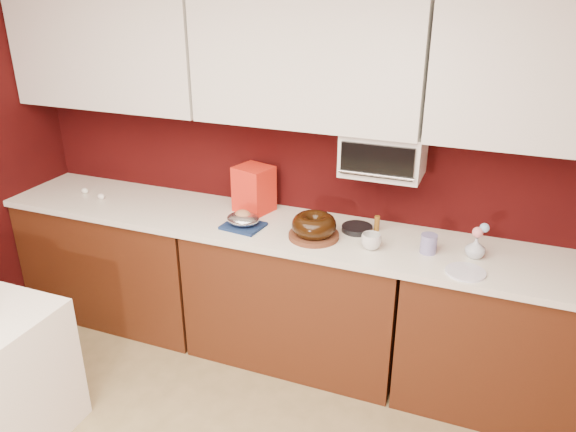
{
  "coord_description": "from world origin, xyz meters",
  "views": [
    {
      "loc": [
        1.06,
        -0.91,
        2.31
      ],
      "look_at": [
        -0.02,
        1.84,
        1.02
      ],
      "focal_mm": 35.0,
      "sensor_mm": 36.0,
      "label": 1
    }
  ],
  "objects_px": {
    "bundt_cake": "(314,225)",
    "coffee_mug": "(371,240)",
    "flower_vase": "(476,247)",
    "toaster_oven": "(384,153)",
    "foil_ham_nest": "(243,219)",
    "blue_jar": "(429,244)",
    "pandoro_box": "(254,189)"
  },
  "relations": [
    {
      "from": "foil_ham_nest",
      "to": "flower_vase",
      "type": "bearing_deg",
      "value": 4.67
    },
    {
      "from": "toaster_oven",
      "to": "flower_vase",
      "type": "height_order",
      "value": "toaster_oven"
    },
    {
      "from": "flower_vase",
      "to": "foil_ham_nest",
      "type": "bearing_deg",
      "value": -175.33
    },
    {
      "from": "toaster_oven",
      "to": "blue_jar",
      "type": "distance_m",
      "value": 0.56
    },
    {
      "from": "pandoro_box",
      "to": "coffee_mug",
      "type": "distance_m",
      "value": 0.88
    },
    {
      "from": "toaster_oven",
      "to": "blue_jar",
      "type": "xyz_separation_m",
      "value": [
        0.32,
        -0.19,
        -0.42
      ]
    },
    {
      "from": "bundt_cake",
      "to": "coffee_mug",
      "type": "height_order",
      "value": "bundt_cake"
    },
    {
      "from": "bundt_cake",
      "to": "coffee_mug",
      "type": "xyz_separation_m",
      "value": [
        0.34,
        -0.02,
        -0.03
      ]
    },
    {
      "from": "coffee_mug",
      "to": "flower_vase",
      "type": "relative_size",
      "value": 0.85
    },
    {
      "from": "pandoro_box",
      "to": "blue_jar",
      "type": "relative_size",
      "value": 2.75
    },
    {
      "from": "toaster_oven",
      "to": "flower_vase",
      "type": "distance_m",
      "value": 0.71
    },
    {
      "from": "foil_ham_nest",
      "to": "coffee_mug",
      "type": "relative_size",
      "value": 1.86
    },
    {
      "from": "toaster_oven",
      "to": "foil_ham_nest",
      "type": "xyz_separation_m",
      "value": [
        -0.76,
        -0.27,
        -0.42
      ]
    },
    {
      "from": "bundt_cake",
      "to": "pandoro_box",
      "type": "distance_m",
      "value": 0.55
    },
    {
      "from": "coffee_mug",
      "to": "flower_vase",
      "type": "bearing_deg",
      "value": 10.88
    },
    {
      "from": "toaster_oven",
      "to": "blue_jar",
      "type": "height_order",
      "value": "toaster_oven"
    },
    {
      "from": "pandoro_box",
      "to": "toaster_oven",
      "type": "bearing_deg",
      "value": 16.14
    },
    {
      "from": "toaster_oven",
      "to": "foil_ham_nest",
      "type": "bearing_deg",
      "value": -160.84
    },
    {
      "from": "flower_vase",
      "to": "toaster_oven",
      "type": "bearing_deg",
      "value": 164.39
    },
    {
      "from": "pandoro_box",
      "to": "blue_jar",
      "type": "bearing_deg",
      "value": 6.43
    },
    {
      "from": "foil_ham_nest",
      "to": "coffee_mug",
      "type": "xyz_separation_m",
      "value": [
        0.78,
        0.0,
        -0.0
      ]
    },
    {
      "from": "foil_ham_nest",
      "to": "coffee_mug",
      "type": "height_order",
      "value": "coffee_mug"
    },
    {
      "from": "foil_ham_nest",
      "to": "blue_jar",
      "type": "relative_size",
      "value": 1.88
    },
    {
      "from": "bundt_cake",
      "to": "coffee_mug",
      "type": "distance_m",
      "value": 0.34
    },
    {
      "from": "foil_ham_nest",
      "to": "pandoro_box",
      "type": "bearing_deg",
      "value": 100.14
    },
    {
      "from": "toaster_oven",
      "to": "coffee_mug",
      "type": "distance_m",
      "value": 0.5
    },
    {
      "from": "flower_vase",
      "to": "coffee_mug",
      "type": "bearing_deg",
      "value": -169.12
    },
    {
      "from": "coffee_mug",
      "to": "blue_jar",
      "type": "distance_m",
      "value": 0.31
    },
    {
      "from": "bundt_cake",
      "to": "coffee_mug",
      "type": "relative_size",
      "value": 2.39
    },
    {
      "from": "toaster_oven",
      "to": "bundt_cake",
      "type": "xyz_separation_m",
      "value": [
        -0.32,
        -0.25,
        -0.4
      ]
    },
    {
      "from": "toaster_oven",
      "to": "pandoro_box",
      "type": "relative_size",
      "value": 1.54
    },
    {
      "from": "foil_ham_nest",
      "to": "flower_vase",
      "type": "relative_size",
      "value": 1.57
    }
  ]
}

